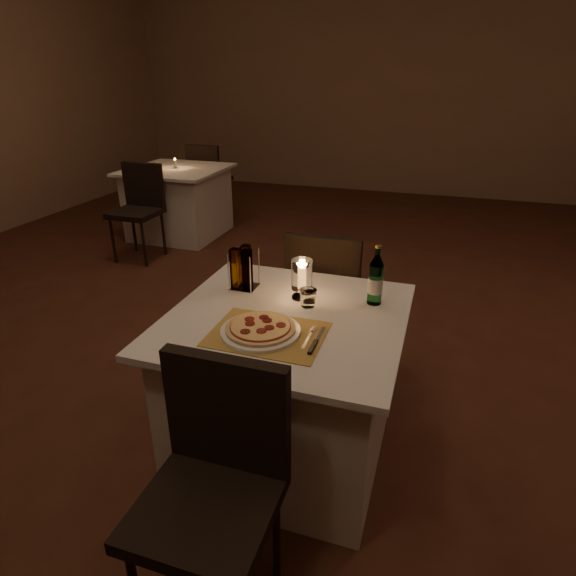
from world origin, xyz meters
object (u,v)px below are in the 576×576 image
(main_table, at_px, (287,386))
(hurricane_candle, at_px, (302,276))
(tumbler, at_px, (308,298))
(pizza, at_px, (260,327))
(plate, at_px, (261,331))
(chair_far, at_px, (326,290))
(neighbor_table_left, at_px, (179,202))
(water_bottle, at_px, (376,281))
(chair_near, at_px, (216,468))

(main_table, xyz_separation_m, hurricane_candle, (0.01, 0.19, 0.47))
(tumbler, height_order, hurricane_candle, hurricane_candle)
(pizza, bearing_deg, plate, -94.15)
(main_table, relative_size, hurricane_candle, 5.38)
(main_table, xyz_separation_m, chair_far, (0.00, 0.71, 0.18))
(plate, distance_m, tumbler, 0.32)
(pizza, relative_size, tumbler, 3.52)
(plate, bearing_deg, neighbor_table_left, 125.25)
(pizza, height_order, neighbor_table_left, pizza)
(tumbler, relative_size, neighbor_table_left, 0.08)
(main_table, relative_size, tumbler, 12.59)
(main_table, bearing_deg, tumbler, 61.43)
(water_bottle, relative_size, hurricane_candle, 1.48)
(neighbor_table_left, bearing_deg, main_table, -52.44)
(main_table, bearing_deg, pizza, -105.53)
(pizza, xyz_separation_m, neighbor_table_left, (-2.14, 3.03, -0.39))
(hurricane_candle, distance_m, neighbor_table_left, 3.48)
(pizza, bearing_deg, chair_near, -84.66)
(main_table, bearing_deg, water_bottle, 34.81)
(tumbler, distance_m, neighbor_table_left, 3.56)
(neighbor_table_left, bearing_deg, tumbler, -50.52)
(water_bottle, bearing_deg, chair_far, 125.15)
(plate, relative_size, pizza, 1.14)
(main_table, distance_m, tumbler, 0.43)
(tumbler, relative_size, hurricane_candle, 0.43)
(chair_far, distance_m, neighbor_table_left, 3.06)
(hurricane_candle, xyz_separation_m, neighbor_table_left, (-2.20, 2.66, -0.47))
(chair_far, xyz_separation_m, plate, (-0.05, -0.89, 0.20))
(chair_near, relative_size, water_bottle, 3.28)
(main_table, bearing_deg, neighbor_table_left, 127.56)
(tumbler, bearing_deg, pizza, -110.87)
(main_table, bearing_deg, chair_far, 90.00)
(pizza, height_order, tumbler, tumbler)
(hurricane_candle, bearing_deg, plate, -99.33)
(pizza, xyz_separation_m, water_bottle, (0.39, 0.41, 0.08))
(main_table, distance_m, pizza, 0.44)
(plate, xyz_separation_m, neighbor_table_left, (-2.14, 3.03, -0.38))
(plate, xyz_separation_m, tumbler, (0.11, 0.29, 0.03))
(chair_far, bearing_deg, chair_near, -90.00)
(pizza, relative_size, water_bottle, 1.02)
(chair_far, height_order, neighbor_table_left, chair_far)
(hurricane_candle, bearing_deg, pizza, -99.33)
(water_bottle, distance_m, hurricane_candle, 0.33)
(plate, xyz_separation_m, pizza, (0.00, 0.00, 0.02))
(plate, bearing_deg, tumbler, 69.14)
(chair_far, height_order, water_bottle, water_bottle)
(main_table, relative_size, neighbor_table_left, 1.00)
(chair_near, bearing_deg, hurricane_candle, 89.32)
(chair_far, height_order, pizza, chair_far)
(main_table, relative_size, plate, 3.12)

